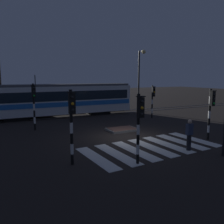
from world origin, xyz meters
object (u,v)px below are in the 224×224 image
object	(u,v)px
traffic_light_corner_near_left	(72,116)
traffic_light_corner_far_right	(153,97)
traffic_light_corner_far_left	(34,100)
street_lamp_trackside_right	(140,73)
pedestrian_waiting_at_kerb	(189,135)
traffic_light_kerb_mid_left	(139,119)
tram	(59,99)
traffic_light_corner_near_right	(211,107)

from	to	relation	value
traffic_light_corner_near_left	traffic_light_corner_far_right	bearing A→B (deg)	38.74
traffic_light_corner_far_left	street_lamp_trackside_right	xyz separation A→B (m)	(12.05, 4.30, 2.07)
pedestrian_waiting_at_kerb	traffic_light_corner_far_left	bearing A→B (deg)	127.61
traffic_light_kerb_mid_left	tram	xyz separation A→B (m)	(0.01, 14.71, -0.40)
traffic_light_kerb_mid_left	tram	bearing A→B (deg)	89.96
street_lamp_trackside_right	pedestrian_waiting_at_kerb	size ratio (longest dim) A/B	4.01
traffic_light_corner_near_left	pedestrian_waiting_at_kerb	world-z (taller)	traffic_light_corner_near_left
traffic_light_corner_near_right	traffic_light_corner_far_right	bearing A→B (deg)	79.54
traffic_light_corner_near_right	traffic_light_corner_far_left	distance (m)	12.26
traffic_light_corner_near_right	traffic_light_corner_near_left	bearing A→B (deg)	-177.86
traffic_light_corner_near_right	traffic_light_corner_near_left	size ratio (longest dim) A/B	0.94
traffic_light_kerb_mid_left	traffic_light_corner_far_right	xyz separation A→B (m)	(7.84, 9.75, -0.06)
traffic_light_corner_far_left	traffic_light_corner_near_left	bearing A→B (deg)	-86.75
traffic_light_corner_far_right	pedestrian_waiting_at_kerb	distance (m)	10.22
tram	pedestrian_waiting_at_kerb	size ratio (longest dim) A/B	8.86
traffic_light_corner_far_left	street_lamp_trackside_right	size ratio (longest dim) A/B	0.51
tram	pedestrian_waiting_at_kerb	xyz separation A→B (m)	(3.56, -14.17, -0.87)
traffic_light_corner_far_right	tram	xyz separation A→B (m)	(-7.83, 4.96, -0.34)
traffic_light_corner_far_left	traffic_light_kerb_mid_left	world-z (taller)	traffic_light_corner_far_left
traffic_light_corner_near_right	traffic_light_corner_far_left	size ratio (longest dim) A/B	0.93
traffic_light_corner_far_right	tram	bearing A→B (deg)	147.64
tram	pedestrian_waiting_at_kerb	bearing A→B (deg)	-75.90
street_lamp_trackside_right	traffic_light_corner_far_right	bearing A→B (deg)	-104.74
traffic_light_corner_near_left	tram	xyz separation A→B (m)	(2.74, 13.45, -0.52)
traffic_light_corner_far_left	tram	size ratio (longest dim) A/B	0.23
traffic_light_kerb_mid_left	pedestrian_waiting_at_kerb	world-z (taller)	traffic_light_kerb_mid_left
traffic_light_kerb_mid_left	traffic_light_corner_far_right	bearing A→B (deg)	51.20
street_lamp_trackside_right	traffic_light_corner_near_right	bearing A→B (deg)	-101.85
traffic_light_corner_near_left	street_lamp_trackside_right	world-z (taller)	street_lamp_trackside_right
street_lamp_trackside_right	tram	distance (m)	9.30
tram	traffic_light_kerb_mid_left	bearing A→B (deg)	-90.04
traffic_light_corner_far_right	street_lamp_trackside_right	xyz separation A→B (m)	(1.02, 3.86, 2.29)
traffic_light_kerb_mid_left	traffic_light_corner_far_right	world-z (taller)	traffic_light_kerb_mid_left
traffic_light_corner_far_left	traffic_light_corner_near_left	size ratio (longest dim) A/B	1.02
traffic_light_corner_far_right	street_lamp_trackside_right	size ratio (longest dim) A/B	0.46
traffic_light_corner_far_right	tram	size ratio (longest dim) A/B	0.21
traffic_light_corner_far_left	traffic_light_corner_near_left	world-z (taller)	traffic_light_corner_far_left
street_lamp_trackside_right	tram	world-z (taller)	street_lamp_trackside_right
traffic_light_corner_far_left	traffic_light_corner_near_left	distance (m)	8.06
traffic_light_corner_near_right	traffic_light_corner_near_left	distance (m)	9.08
traffic_light_corner_far_left	traffic_light_corner_far_right	world-z (taller)	traffic_light_corner_far_left
traffic_light_corner_near_left	pedestrian_waiting_at_kerb	size ratio (longest dim) A/B	2.01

